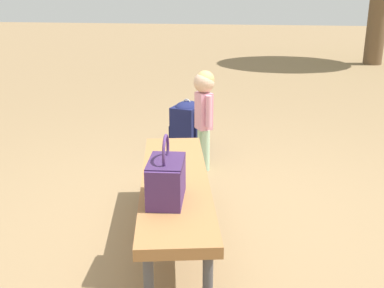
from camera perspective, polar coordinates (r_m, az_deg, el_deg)
name	(u,v)px	position (r m, az deg, el deg)	size (l,w,h in m)	color
ground_plane	(211,221)	(3.26, 2.41, -9.43)	(40.00, 40.00, 0.00)	#8C704C
park_bench	(175,187)	(2.80, -2.10, -5.34)	(1.65, 0.73, 0.45)	#9E6B3D
handbag	(166,178)	(2.46, -3.20, -4.24)	(0.33, 0.21, 0.37)	#4C2D66
child_standing	(204,105)	(3.99, 1.49, 4.85)	(0.21, 0.18, 0.88)	#B2D8B2
backpack_large	(187,125)	(4.54, -0.65, 2.32)	(0.36, 0.33, 0.53)	#191E4C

